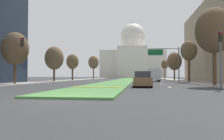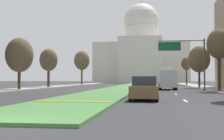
% 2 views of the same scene
% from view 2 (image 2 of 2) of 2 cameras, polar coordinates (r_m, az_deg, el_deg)
% --- Properties ---
extents(ground_plane, '(260.00, 260.00, 0.00)m').
position_cam_2_polar(ground_plane, '(65.34, 3.45, -2.93)').
color(ground_plane, '#333335').
extents(grass_median, '(5.20, 100.60, 0.14)m').
position_cam_2_polar(grass_median, '(59.77, 3.05, -2.99)').
color(grass_median, '#4C8442').
rests_on(grass_median, ground_plane).
extents(median_curb_nose, '(4.68, 0.50, 0.04)m').
position_cam_2_polar(median_curb_nose, '(18.77, -7.35, -5.73)').
color(median_curb_nose, gold).
rests_on(median_curb_nose, grass_median).
extents(lane_dashes_right, '(0.16, 35.13, 0.01)m').
position_cam_2_polar(lane_dashes_right, '(39.70, 10.79, -3.76)').
color(lane_dashes_right, silver).
rests_on(lane_dashes_right, ground_plane).
extents(sidewalk_left, '(4.00, 100.60, 0.15)m').
position_cam_2_polar(sidewalk_left, '(56.97, -10.94, -3.03)').
color(sidewalk_left, '#9E9991').
rests_on(sidewalk_left, ground_plane).
extents(sidewalk_right, '(4.00, 100.60, 0.15)m').
position_cam_2_polar(sidewalk_right, '(54.65, 16.67, -3.05)').
color(sidewalk_right, '#9E9991').
rests_on(sidewalk_right, ground_plane).
extents(capitol_building, '(34.88, 23.66, 31.57)m').
position_cam_2_polar(capitol_building, '(120.71, 5.39, 2.97)').
color(capitol_building, silver).
rests_on(capitol_building, ground_plane).
extents(overhead_guide_sign, '(5.80, 0.20, 6.50)m').
position_cam_2_polar(overhead_guide_sign, '(40.17, 13.43, 2.93)').
color(overhead_guide_sign, '#515456').
rests_on(overhead_guide_sign, ground_plane).
extents(street_tree_left_mid, '(3.62, 3.62, 6.88)m').
position_cam_2_polar(street_tree_left_mid, '(42.54, -16.57, 2.61)').
color(street_tree_left_mid, '#4C3823').
rests_on(street_tree_left_mid, ground_plane).
extents(street_tree_right_mid, '(2.83, 2.83, 7.39)m').
position_cam_2_polar(street_tree_right_mid, '(38.80, 18.95, 4.43)').
color(street_tree_right_mid, '#4C3823').
rests_on(street_tree_right_mid, ground_plane).
extents(street_tree_left_far, '(2.98, 2.98, 6.51)m').
position_cam_2_polar(street_tree_left_far, '(52.70, -11.51, 1.78)').
color(street_tree_left_far, '#4C3823').
rests_on(street_tree_left_far, ground_plane).
extents(street_tree_right_far, '(3.41, 3.41, 6.77)m').
position_cam_2_polar(street_tree_right_far, '(51.55, 15.63, 1.90)').
color(street_tree_right_far, '#4C3823').
rests_on(street_tree_right_far, ground_plane).
extents(street_tree_left_distant, '(3.61, 3.61, 8.07)m').
position_cam_2_polar(street_tree_left_distant, '(73.46, -5.54, 1.73)').
color(street_tree_left_distant, '#4C3823').
rests_on(street_tree_left_distant, ground_plane).
extents(street_tree_right_distant, '(2.35, 2.35, 6.39)m').
position_cam_2_polar(street_tree_right_distant, '(71.74, 13.45, 1.09)').
color(street_tree_right_distant, '#4C3823').
rests_on(street_tree_right_distant, ground_plane).
extents(sedan_lead_stopped, '(1.96, 4.54, 1.69)m').
position_cam_2_polar(sedan_lead_stopped, '(22.29, 5.97, -3.45)').
color(sedan_lead_stopped, brown).
rests_on(sedan_lead_stopped, ground_plane).
extents(sedan_midblock, '(1.97, 4.50, 1.64)m').
position_cam_2_polar(sedan_midblock, '(48.30, 6.99, -2.47)').
color(sedan_midblock, '#BCBCC1').
rests_on(sedan_midblock, ground_plane).
extents(sedan_distant, '(2.00, 4.35, 1.77)m').
position_cam_2_polar(sedan_distant, '(59.89, 6.86, -2.26)').
color(sedan_distant, maroon).
rests_on(sedan_distant, ground_plane).
extents(box_truck_delivery, '(2.40, 6.40, 3.20)m').
position_cam_2_polar(box_truck_delivery, '(44.79, 10.09, -1.37)').
color(box_truck_delivery, silver).
rests_on(box_truck_delivery, ground_plane).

